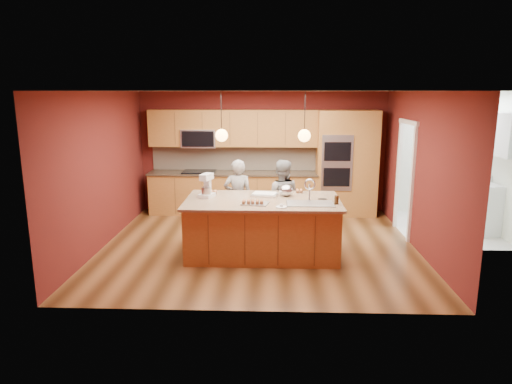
{
  "coord_description": "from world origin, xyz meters",
  "views": [
    {
      "loc": [
        0.25,
        -7.75,
        2.7
      ],
      "look_at": [
        -0.05,
        -0.1,
        1.0
      ],
      "focal_mm": 32.0,
      "sensor_mm": 36.0,
      "label": 1
    }
  ],
  "objects_px": {
    "island": "(263,226)",
    "person_left": "(238,198)",
    "person_right": "(281,199)",
    "stand_mixer": "(207,187)",
    "mixing_bowl": "(286,190)"
  },
  "relations": [
    {
      "from": "island",
      "to": "person_left",
      "type": "relative_size",
      "value": 1.74
    },
    {
      "from": "island",
      "to": "person_right",
      "type": "distance_m",
      "value": 1.05
    },
    {
      "from": "person_left",
      "to": "stand_mixer",
      "type": "xyz_separation_m",
      "value": [
        -0.46,
        -0.81,
        0.38
      ]
    },
    {
      "from": "island",
      "to": "mixing_bowl",
      "type": "xyz_separation_m",
      "value": [
        0.38,
        0.28,
        0.56
      ]
    },
    {
      "from": "island",
      "to": "stand_mixer",
      "type": "relative_size",
      "value": 6.39
    },
    {
      "from": "island",
      "to": "stand_mixer",
      "type": "bearing_deg",
      "value": 170.86
    },
    {
      "from": "island",
      "to": "stand_mixer",
      "type": "height_order",
      "value": "stand_mixer"
    },
    {
      "from": "person_right",
      "to": "person_left",
      "type": "bearing_deg",
      "value": 6.12
    },
    {
      "from": "person_left",
      "to": "stand_mixer",
      "type": "distance_m",
      "value": 1.01
    },
    {
      "from": "person_left",
      "to": "person_right",
      "type": "relative_size",
      "value": 1.0
    },
    {
      "from": "island",
      "to": "person_left",
      "type": "height_order",
      "value": "person_left"
    },
    {
      "from": "person_left",
      "to": "person_right",
      "type": "xyz_separation_m",
      "value": [
        0.81,
        0.0,
        -0.0
      ]
    },
    {
      "from": "person_left",
      "to": "person_right",
      "type": "bearing_deg",
      "value": 176.06
    },
    {
      "from": "person_right",
      "to": "stand_mixer",
      "type": "height_order",
      "value": "person_right"
    },
    {
      "from": "island",
      "to": "mixing_bowl",
      "type": "distance_m",
      "value": 0.73
    }
  ]
}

